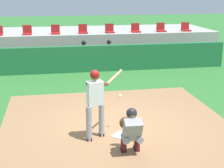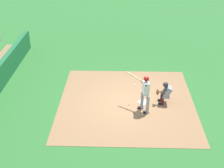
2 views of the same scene
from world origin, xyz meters
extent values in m
plane|color=#2D6B2D|center=(0.00, 0.00, 0.00)|extent=(80.00, 80.00, 0.00)
cube|color=#936B47|center=(0.00, 0.00, 0.01)|extent=(6.40, 6.40, 0.01)
cube|color=white|center=(0.00, -0.80, 0.02)|extent=(0.62, 0.62, 0.02)
cylinder|color=#99999E|center=(-0.88, -0.92, 0.46)|extent=(0.15, 0.15, 0.92)
cylinder|color=#99999E|center=(-0.52, -0.69, 0.46)|extent=(0.15, 0.15, 0.92)
cube|color=white|center=(-0.70, -0.81, 1.22)|extent=(0.42, 0.31, 0.60)
sphere|color=brown|center=(-0.70, -0.81, 1.65)|extent=(0.21, 0.21, 0.21)
sphere|color=maroon|center=(-0.70, -0.81, 1.68)|extent=(0.24, 0.24, 0.24)
cylinder|color=brown|center=(-0.64, -0.72, 1.43)|extent=(0.57, 0.26, 0.18)
cylinder|color=brown|center=(-0.44, -0.73, 1.43)|extent=(0.23, 0.26, 0.17)
cylinder|color=tan|center=(-0.12, -0.31, 1.48)|extent=(0.57, 0.71, 0.24)
cube|color=black|center=(-0.87, -0.86, 0.04)|extent=(0.13, 0.27, 0.09)
cube|color=black|center=(-0.52, -0.63, 0.04)|extent=(0.13, 0.27, 0.09)
cylinder|color=gray|center=(-0.16, -1.83, 0.42)|extent=(0.17, 0.32, 0.16)
cylinder|color=#4C1919|center=(-0.15, -1.68, 0.21)|extent=(0.14, 0.14, 0.42)
cube|color=black|center=(-0.15, -1.62, 0.04)|extent=(0.12, 0.24, 0.08)
cylinder|color=gray|center=(0.16, -1.84, 0.42)|extent=(0.17, 0.32, 0.16)
cylinder|color=#4C1919|center=(0.17, -1.69, 0.21)|extent=(0.14, 0.14, 0.42)
cube|color=black|center=(0.17, -1.63, 0.04)|extent=(0.12, 0.24, 0.08)
cube|color=gray|center=(0.00, -1.88, 0.64)|extent=(0.41, 0.45, 0.57)
cube|color=#2D2D33|center=(0.00, -1.76, 0.64)|extent=(0.39, 0.26, 0.45)
sphere|color=#996B4C|center=(0.00, -1.80, 0.98)|extent=(0.21, 0.21, 0.21)
sphere|color=#232328|center=(0.00, -1.78, 1.00)|extent=(0.25, 0.25, 0.25)
cylinder|color=#996B4C|center=(-0.03, -1.66, 0.64)|extent=(0.11, 0.45, 0.10)
ellipsoid|color=brown|center=(-0.07, -1.43, 0.64)|extent=(0.28, 0.13, 0.30)
sphere|color=white|center=(0.03, -0.34, 0.96)|extent=(0.07, 0.07, 0.07)
cube|color=#1E6638|center=(0.00, 6.50, 0.60)|extent=(13.00, 0.30, 1.20)
cube|color=olive|center=(0.00, 7.50, 0.23)|extent=(11.80, 0.44, 0.45)
cylinder|color=#939399|center=(-0.29, 7.25, 0.49)|extent=(0.15, 0.40, 0.15)
cylinder|color=#939399|center=(-0.29, 7.05, 0.23)|extent=(0.13, 0.13, 0.45)
cube|color=maroon|center=(-0.29, 7.00, 0.04)|extent=(0.11, 0.24, 0.08)
cylinder|color=#939399|center=(-0.03, 7.25, 0.49)|extent=(0.15, 0.40, 0.15)
cylinder|color=#939399|center=(-0.03, 7.05, 0.23)|extent=(0.13, 0.13, 0.45)
cube|color=maroon|center=(-0.03, 7.00, 0.04)|extent=(0.11, 0.24, 0.08)
cube|color=gray|center=(-0.16, 7.47, 0.76)|extent=(0.36, 0.22, 0.54)
sphere|color=brown|center=(-0.16, 7.47, 1.15)|extent=(0.20, 0.20, 0.20)
sphere|color=black|center=(-0.16, 7.47, 1.19)|extent=(0.22, 0.22, 0.22)
cylinder|color=brown|center=(-0.36, 7.33, 0.65)|extent=(0.09, 0.41, 0.22)
cylinder|color=brown|center=(0.04, 7.33, 0.65)|extent=(0.09, 0.41, 0.22)
cylinder|color=#939399|center=(0.94, 7.25, 0.49)|extent=(0.15, 0.40, 0.15)
cylinder|color=#939399|center=(0.94, 7.05, 0.23)|extent=(0.13, 0.13, 0.45)
cube|color=maroon|center=(0.94, 7.00, 0.04)|extent=(0.11, 0.24, 0.08)
cylinder|color=#939399|center=(1.20, 7.25, 0.49)|extent=(0.15, 0.40, 0.15)
cylinder|color=#939399|center=(1.20, 7.05, 0.23)|extent=(0.13, 0.13, 0.45)
cube|color=maroon|center=(1.20, 7.00, 0.04)|extent=(0.11, 0.24, 0.08)
cube|color=gray|center=(1.07, 7.47, 0.76)|extent=(0.36, 0.22, 0.54)
sphere|color=#996B4C|center=(1.07, 7.47, 1.15)|extent=(0.20, 0.20, 0.20)
sphere|color=black|center=(1.07, 7.47, 1.19)|extent=(0.22, 0.22, 0.22)
cylinder|color=#996B4C|center=(0.87, 7.33, 0.65)|extent=(0.09, 0.41, 0.22)
cylinder|color=#996B4C|center=(1.27, 7.33, 0.65)|extent=(0.09, 0.41, 0.22)
cube|color=#9E9E99|center=(0.00, 10.90, 0.70)|extent=(15.00, 4.40, 1.40)
cube|color=#A51E1E|center=(-2.89, 9.30, 1.44)|extent=(0.46, 0.46, 0.08)
cube|color=#A51E1E|center=(-2.89, 9.50, 1.68)|extent=(0.46, 0.06, 0.40)
cube|color=#A51E1E|center=(-1.44, 9.30, 1.44)|extent=(0.46, 0.46, 0.08)
cube|color=#A51E1E|center=(-1.44, 9.50, 1.68)|extent=(0.46, 0.06, 0.40)
cube|color=#A51E1E|center=(0.00, 9.30, 1.44)|extent=(0.46, 0.46, 0.08)
cube|color=#A51E1E|center=(0.00, 9.50, 1.68)|extent=(0.46, 0.06, 0.40)
cube|color=#A51E1E|center=(1.44, 9.30, 1.44)|extent=(0.46, 0.46, 0.08)
cube|color=#A51E1E|center=(1.44, 9.50, 1.68)|extent=(0.46, 0.06, 0.40)
cube|color=#A51E1E|center=(2.89, 9.30, 1.44)|extent=(0.46, 0.46, 0.08)
cube|color=#A51E1E|center=(2.89, 9.50, 1.68)|extent=(0.46, 0.06, 0.40)
cube|color=#A51E1E|center=(4.33, 9.30, 1.44)|extent=(0.46, 0.46, 0.08)
cube|color=#A51E1E|center=(4.33, 9.50, 1.68)|extent=(0.46, 0.06, 0.40)
cube|color=#A51E1E|center=(5.78, 9.30, 1.44)|extent=(0.46, 0.46, 0.08)
cube|color=#A51E1E|center=(5.78, 9.50, 1.68)|extent=(0.46, 0.06, 0.40)
camera|label=1|loc=(-1.72, -8.78, 3.72)|focal=54.60mm
camera|label=2|loc=(-12.12, 0.34, 7.97)|focal=48.36mm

